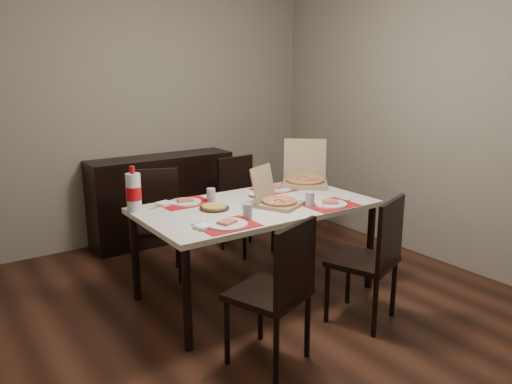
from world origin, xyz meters
TOP-DOWN VIEW (x-y plane):
  - ground at (0.00, 0.00)m, footprint 3.80×4.00m
  - room_walls at (0.00, 0.43)m, footprint 3.84×4.02m
  - sideboard at (0.00, 1.78)m, footprint 1.50×0.40m
  - dining_table at (0.06, 0.14)m, footprint 1.80×1.00m
  - chair_near_left at (-0.40, -0.76)m, footprint 0.54×0.54m
  - chair_near_right at (0.46, -0.71)m, footprint 0.54×0.54m
  - chair_far_left at (-0.43, 0.96)m, footprint 0.55×0.55m
  - chair_far_right at (0.54, 1.06)m, footprint 0.45×0.45m
  - setting_near_left at (-0.38, -0.17)m, footprint 0.46×0.30m
  - setting_near_right at (0.48, -0.19)m, footprint 0.45×0.30m
  - setting_far_left at (-0.35, 0.47)m, footprint 0.52×0.30m
  - setting_far_right at (0.46, 0.43)m, footprint 0.51×0.30m
  - napkin_loose at (0.08, 0.08)m, footprint 0.16×0.15m
  - pizza_box_center at (0.16, 0.02)m, footprint 0.41×0.43m
  - pizza_box_right at (0.81, 0.44)m, footprint 0.58×0.58m
  - faina_plate at (-0.28, 0.21)m, footprint 0.23×0.23m
  - dip_bowl at (0.20, 0.34)m, footprint 0.13×0.13m
  - soda_bottle at (-0.79, 0.50)m, footprint 0.11×0.11m

SIDE VIEW (x-z plane):
  - ground at x=0.00m, z-range -0.02..0.00m
  - sideboard at x=0.00m, z-range 0.00..0.90m
  - chair_near_left at x=-0.40m, z-range 0.05..0.98m
  - chair_near_right at x=0.46m, z-range 0.05..0.98m
  - chair_far_left at x=-0.43m, z-range 0.05..0.98m
  - chair_far_right at x=0.54m, z-range 0.05..0.98m
  - dining_table at x=0.06m, z-range 0.31..1.06m
  - napkin_loose at x=0.08m, z-range 0.75..0.77m
  - faina_plate at x=-0.28m, z-range 0.75..0.78m
  - dip_bowl at x=0.20m, z-range 0.75..0.78m
  - setting_near_left at x=-0.38m, z-range 0.72..0.83m
  - setting_far_right at x=0.46m, z-range 0.72..0.83m
  - setting_far_left at x=-0.35m, z-range 0.72..0.83m
  - setting_near_right at x=0.48m, z-range 0.72..0.83m
  - pizza_box_center at x=0.16m, z-range 0.65..0.95m
  - pizza_box_right at x=0.81m, z-range 0.61..1.01m
  - soda_bottle at x=-0.79m, z-range 0.72..1.07m
  - room_walls at x=0.00m, z-range 0.42..3.04m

